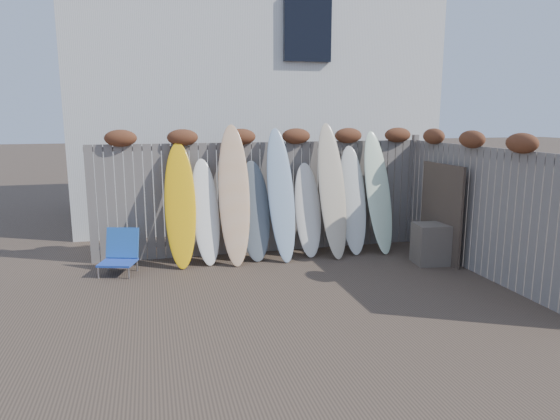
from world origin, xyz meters
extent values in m
plane|color=#493A2D|center=(0.00, 0.00, 0.00)|extent=(80.00, 80.00, 0.00)
cube|color=slate|center=(0.00, 2.40, 1.00)|extent=(6.00, 0.10, 2.00)
cube|color=slate|center=(3.00, 2.40, 1.05)|extent=(0.10, 0.10, 2.10)
ellipsoid|color=brown|center=(-2.40, 2.36, 2.10)|extent=(0.52, 0.28, 0.28)
ellipsoid|color=brown|center=(-1.40, 2.36, 2.10)|extent=(0.52, 0.28, 0.28)
ellipsoid|color=brown|center=(-0.40, 2.36, 2.10)|extent=(0.52, 0.28, 0.28)
ellipsoid|color=brown|center=(0.60, 2.36, 2.10)|extent=(0.52, 0.28, 0.28)
ellipsoid|color=brown|center=(1.60, 2.36, 2.10)|extent=(0.52, 0.28, 0.28)
ellipsoid|color=brown|center=(2.60, 2.36, 2.10)|extent=(0.52, 0.28, 0.28)
cube|color=slate|center=(3.00, 0.20, 1.00)|extent=(0.10, 4.40, 2.00)
ellipsoid|color=brown|center=(2.96, -0.50, 2.10)|extent=(0.28, 0.56, 0.28)
ellipsoid|color=brown|center=(2.96, 0.60, 2.10)|extent=(0.28, 0.56, 0.28)
ellipsoid|color=brown|center=(2.96, 1.70, 2.10)|extent=(0.28, 0.56, 0.28)
cube|color=silver|center=(0.50, 6.50, 3.00)|extent=(8.00, 5.00, 6.00)
cube|color=black|center=(1.30, 3.95, 4.20)|extent=(1.00, 0.12, 1.30)
cube|color=#2446B5|center=(-2.52, 1.65, 0.20)|extent=(0.63, 0.59, 0.03)
cube|color=blue|center=(-2.44, 1.89, 0.46)|extent=(0.54, 0.31, 0.48)
cylinder|color=silver|center=(-2.80, 1.54, 0.10)|extent=(0.03, 0.03, 0.20)
cylinder|color=#BABBC2|center=(-2.69, 1.91, 0.10)|extent=(0.03, 0.03, 0.20)
cylinder|color=#ABABB3|center=(-2.35, 1.40, 0.10)|extent=(0.03, 0.03, 0.20)
cylinder|color=#ABACB2|center=(-2.23, 1.77, 0.10)|extent=(0.03, 0.03, 0.20)
cube|color=brown|center=(2.59, 0.96, 0.34)|extent=(0.64, 0.56, 0.68)
cube|color=#4E382F|center=(2.80, 1.08, 0.84)|extent=(0.10, 1.11, 1.67)
ellipsoid|color=#FFB70C|center=(-1.50, 1.96, 1.02)|extent=(0.54, 0.74, 2.03)
ellipsoid|color=white|center=(-1.09, 1.99, 0.88)|extent=(0.51, 0.67, 1.76)
ellipsoid|color=#FFDB96|center=(-0.61, 1.92, 1.16)|extent=(0.58, 0.85, 2.33)
ellipsoid|color=#575F66|center=(-0.25, 2.00, 0.85)|extent=(0.55, 0.62, 1.70)
ellipsoid|color=#8DA6BF|center=(0.20, 1.92, 1.13)|extent=(0.49, 0.81, 2.26)
ellipsoid|color=white|center=(0.72, 2.01, 0.82)|extent=(0.49, 0.61, 1.64)
ellipsoid|color=beige|center=(1.13, 1.90, 1.17)|extent=(0.50, 0.83, 2.34)
ellipsoid|color=silver|center=(1.57, 2.00, 0.96)|extent=(0.54, 0.72, 1.93)
ellipsoid|color=silver|center=(2.04, 1.95, 1.09)|extent=(0.54, 0.81, 2.19)
camera|label=1|loc=(-1.95, -6.27, 2.49)|focal=32.00mm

